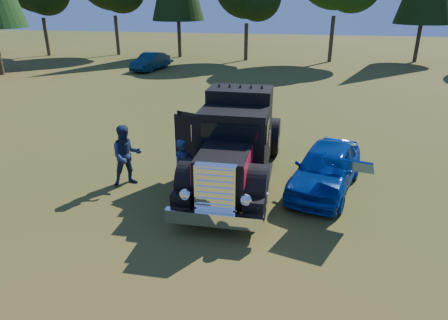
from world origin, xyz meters
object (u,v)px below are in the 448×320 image
Objects in this scene: hotrod_coupe at (326,168)px; distant_teal_car at (150,62)px; diamond_t_truck at (235,147)px; spectator_near at (184,168)px; spectator_far at (127,156)px.

distant_teal_car is at bearing 123.51° from hotrod_coupe.
spectator_near is at bearing -140.44° from diamond_t_truck.
distant_teal_car is at bearing 73.67° from spectator_far.
diamond_t_truck is 23.11m from distant_teal_car.
distant_teal_car is (-7.21, 21.26, -0.30)m from spectator_far.
hotrod_coupe is 24.49m from distant_teal_car.
diamond_t_truck is 1.67× the size of distant_teal_car.
spectator_far is (-6.31, -0.84, 0.27)m from hotrod_coupe.
diamond_t_truck reaches higher than distant_teal_car.
hotrod_coupe is 4.47m from spectator_near.
diamond_t_truck reaches higher than spectator_far.
diamond_t_truck reaches higher than hotrod_coupe.
distant_teal_car is at bearing 117.37° from diamond_t_truck.
diamond_t_truck is at bearing -15.92° from spectator_near.
hotrod_coupe is 2.28× the size of spectator_far.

